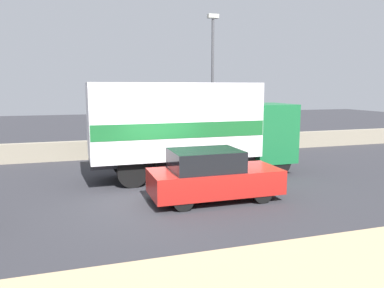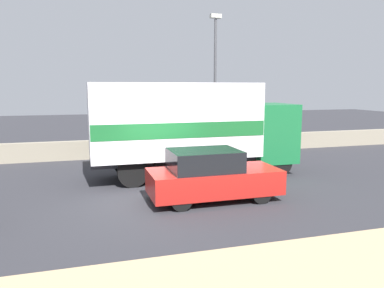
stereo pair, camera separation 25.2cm
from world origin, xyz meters
name	(u,v)px [view 2 (the right image)]	position (x,y,z in m)	size (l,w,h in m)	color
ground_plane	(170,200)	(0.00, 0.00, 0.00)	(80.00, 80.00, 0.00)	#2D2D33
stone_wall_backdrop	(136,148)	(0.00, 7.78, 0.46)	(60.00, 0.35, 0.92)	gray
street_lamp	(215,75)	(4.14, 7.40, 4.15)	(0.56, 0.28, 7.20)	#4C4C51
box_truck	(188,125)	(1.38, 2.80, 2.07)	(8.10, 2.58, 3.69)	#196B38
car_hatchback	(211,176)	(1.23, -0.40, 0.79)	(4.08, 1.76, 1.61)	#B21E19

